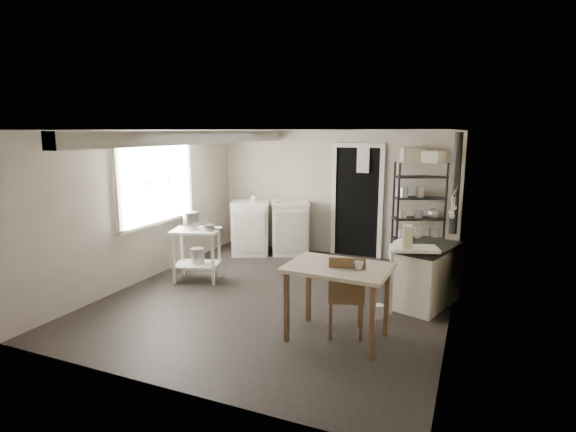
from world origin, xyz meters
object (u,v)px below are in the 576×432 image
at_px(stove, 427,273).
at_px(work_table, 337,306).
at_px(stockpot, 191,220).
at_px(base_cabinets, 270,229).
at_px(shelf_rack, 419,211).
at_px(prep_table, 197,255).
at_px(chair, 346,293).
at_px(flour_sack, 402,255).

relative_size(stove, work_table, 0.92).
xyz_separation_m(stockpot, base_cabinets, (0.47, 1.85, -0.48)).
bearing_deg(shelf_rack, stockpot, -170.48).
distance_m(prep_table, work_table, 2.80).
bearing_deg(stockpot, chair, -19.20).
relative_size(prep_table, stockpot, 3.03).
relative_size(shelf_rack, chair, 1.87).
bearing_deg(stove, shelf_rack, 119.13).
height_order(stockpot, stove, stockpot).
distance_m(base_cabinets, work_table, 3.68).
distance_m(base_cabinets, flour_sack, 2.47).
distance_m(stockpot, base_cabinets, 1.97).
relative_size(work_table, chair, 1.16).
bearing_deg(chair, stove, 42.79).
distance_m(prep_table, stockpot, 0.55).
bearing_deg(flour_sack, work_table, -95.07).
height_order(base_cabinets, work_table, base_cabinets).
height_order(work_table, flour_sack, work_table).
bearing_deg(work_table, prep_table, 157.26).
bearing_deg(flour_sack, stockpot, -148.40).
xyz_separation_m(work_table, flour_sack, (0.26, 2.90, -0.14)).
bearing_deg(base_cabinets, stove, -51.33).
bearing_deg(work_table, shelf_rack, 81.96).
height_order(prep_table, flour_sack, prep_table).
bearing_deg(prep_table, stockpot, 169.40).
relative_size(shelf_rack, flour_sack, 3.38).
xyz_separation_m(prep_table, base_cabinets, (0.38, 1.87, 0.06)).
distance_m(work_table, chair, 0.19).
xyz_separation_m(base_cabinets, stove, (3.01, -1.52, -0.02)).
xyz_separation_m(prep_table, stockpot, (-0.09, 0.02, 0.54)).
relative_size(prep_table, flour_sack, 1.53).
xyz_separation_m(chair, flour_sack, (0.20, 2.75, -0.24)).
height_order(chair, flour_sack, chair).
relative_size(stockpot, chair, 0.28).
height_order(stockpot, work_table, stockpot).
bearing_deg(flour_sack, prep_table, -147.37).
bearing_deg(stove, prep_table, -155.92).
distance_m(prep_table, flour_sack, 3.38).
xyz_separation_m(prep_table, work_table, (2.58, -1.08, -0.02)).
bearing_deg(base_cabinets, chair, -75.65).
bearing_deg(work_table, base_cabinets, 126.73).
bearing_deg(prep_table, work_table, -22.74).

